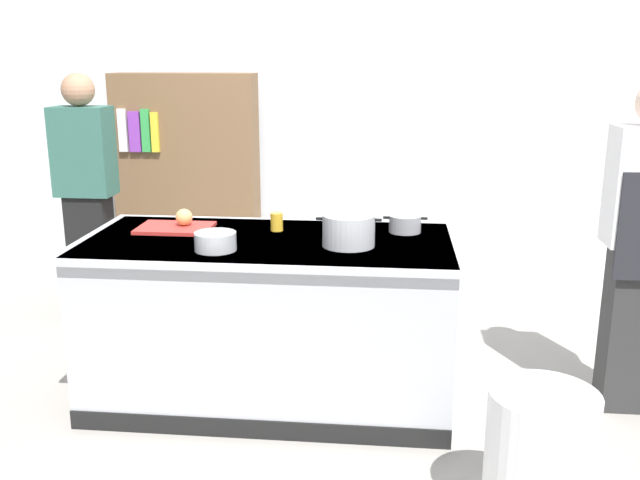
% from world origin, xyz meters
% --- Properties ---
extents(ground_plane, '(10.00, 10.00, 0.00)m').
position_xyz_m(ground_plane, '(0.00, 0.00, 0.00)').
color(ground_plane, '#9E9991').
extents(back_wall, '(6.40, 0.12, 3.00)m').
position_xyz_m(back_wall, '(0.00, 2.10, 1.50)').
color(back_wall, silver).
rests_on(back_wall, ground_plane).
extents(counter_island, '(1.98, 0.98, 0.90)m').
position_xyz_m(counter_island, '(0.00, -0.00, 0.47)').
color(counter_island, '#B7BABF').
rests_on(counter_island, ground_plane).
extents(cutting_board, '(0.40, 0.28, 0.02)m').
position_xyz_m(cutting_board, '(-0.55, 0.15, 0.91)').
color(cutting_board, red).
rests_on(cutting_board, counter_island).
extents(onion, '(0.09, 0.09, 0.09)m').
position_xyz_m(onion, '(-0.50, 0.17, 0.97)').
color(onion, tan).
rests_on(onion, cutting_board).
extents(stock_pot, '(0.33, 0.26, 0.16)m').
position_xyz_m(stock_pot, '(0.42, -0.09, 0.98)').
color(stock_pot, '#B7BABF').
rests_on(stock_pot, counter_island).
extents(sauce_pan, '(0.24, 0.17, 0.09)m').
position_xyz_m(sauce_pan, '(0.71, 0.23, 0.95)').
color(sauce_pan, '#99999E').
rests_on(sauce_pan, counter_island).
extents(mixing_bowl, '(0.21, 0.21, 0.09)m').
position_xyz_m(mixing_bowl, '(-0.22, -0.23, 0.95)').
color(mixing_bowl, '#B7BABF').
rests_on(mixing_bowl, counter_island).
extents(juice_cup, '(0.07, 0.07, 0.10)m').
position_xyz_m(juice_cup, '(0.01, 0.19, 0.95)').
color(juice_cup, yellow).
rests_on(juice_cup, counter_island).
extents(trash_bin, '(0.42, 0.42, 0.60)m').
position_xyz_m(trash_bin, '(1.23, -1.02, 0.30)').
color(trash_bin, white).
rests_on(trash_bin, ground_plane).
extents(person_guest, '(0.38, 0.24, 1.72)m').
position_xyz_m(person_guest, '(-1.45, 1.06, 0.91)').
color(person_guest, black).
rests_on(person_guest, ground_plane).
extents(bookshelf, '(1.10, 0.31, 1.70)m').
position_xyz_m(bookshelf, '(-0.96, 1.80, 0.85)').
color(bookshelf, brown).
rests_on(bookshelf, ground_plane).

